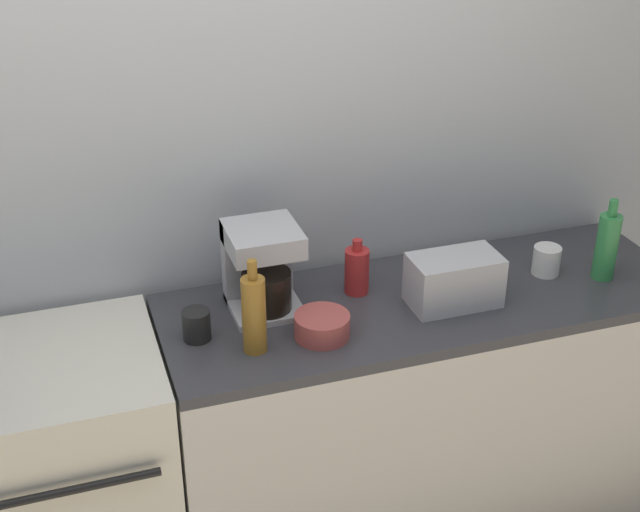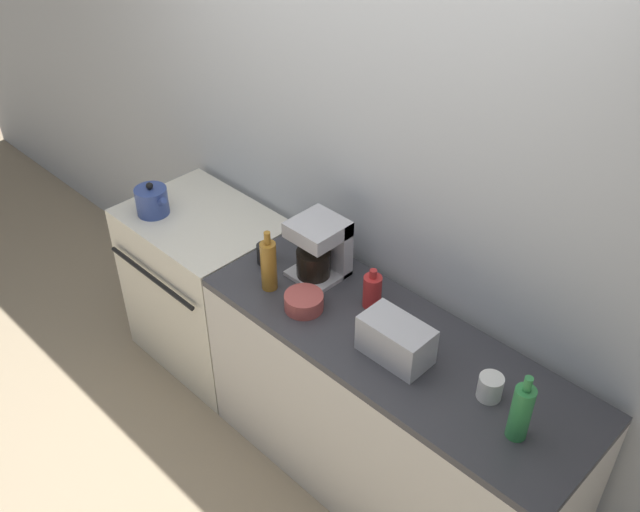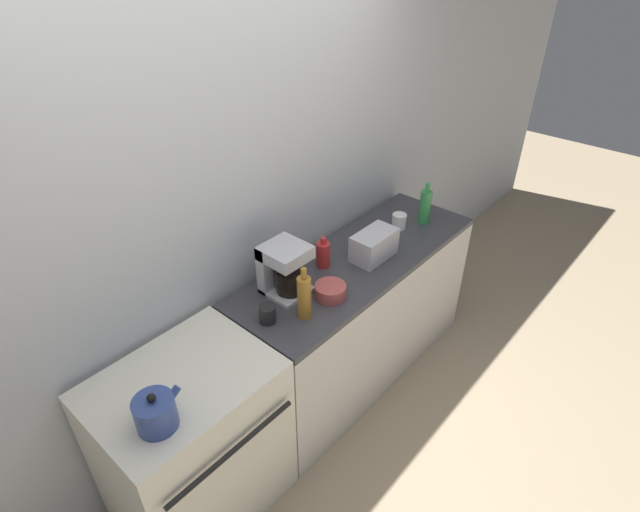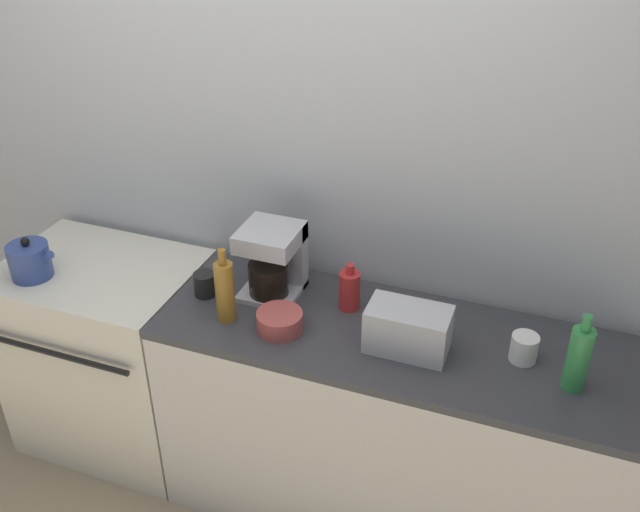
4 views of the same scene
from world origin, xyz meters
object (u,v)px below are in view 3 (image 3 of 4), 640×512
(bowl, at_px, (330,291))
(kettle, at_px, (156,413))
(stove, at_px, (194,442))
(bottle_red, at_px, (323,254))
(cup_white, at_px, (399,221))
(cup_black, at_px, (267,314))
(toaster, at_px, (374,245))
(bottle_green, at_px, (425,206))
(bottle_amber, at_px, (304,297))
(coffee_maker, at_px, (283,267))

(bowl, bearing_deg, kettle, -178.87)
(stove, xyz_separation_m, kettle, (-0.20, -0.14, 0.52))
(bottle_red, distance_m, bowl, 0.29)
(cup_white, bearing_deg, cup_black, -178.64)
(cup_white, xyz_separation_m, bowl, (-0.84, -0.13, -0.01))
(toaster, relative_size, bottle_green, 1.00)
(kettle, height_order, bottle_amber, bottle_amber)
(toaster, relative_size, cup_black, 3.01)
(kettle, xyz_separation_m, bowl, (1.06, 0.02, -0.04))
(bowl, bearing_deg, cup_white, 8.97)
(bottle_amber, relative_size, cup_black, 3.13)
(bottle_amber, height_order, cup_black, bottle_amber)
(toaster, xyz_separation_m, bowl, (-0.45, -0.05, -0.05))
(stove, distance_m, bowl, 1.00)
(stove, bearing_deg, toaster, -2.74)
(toaster, bearing_deg, bowl, -173.35)
(bottle_red, relative_size, cup_black, 2.00)
(bottle_amber, xyz_separation_m, bottle_red, (0.40, 0.22, -0.04))
(kettle, bearing_deg, cup_white, 4.60)
(stove, distance_m, bottle_green, 1.95)
(cup_white, bearing_deg, coffee_maker, 174.45)
(kettle, height_order, coffee_maker, coffee_maker)
(coffee_maker, xyz_separation_m, bottle_amber, (-0.09, -0.23, -0.02))
(cup_black, relative_size, bowl, 0.56)
(bowl, bearing_deg, cup_black, 163.74)
(kettle, bearing_deg, bottle_amber, 0.92)
(kettle, distance_m, bottle_red, 1.28)
(bottle_amber, height_order, cup_white, bottle_amber)
(bowl, bearing_deg, stove, 172.39)
(stove, height_order, toaster, toaster)
(stove, relative_size, bottle_green, 3.24)
(cup_white, bearing_deg, kettle, -175.40)
(bottle_amber, distance_m, bottle_red, 0.46)
(kettle, distance_m, coffee_maker, 0.98)
(stove, relative_size, bowl, 5.46)
(stove, xyz_separation_m, bottle_green, (1.87, -0.07, 0.56))
(toaster, height_order, cup_black, toaster)
(stove, relative_size, bottle_red, 4.85)
(toaster, distance_m, bottle_amber, 0.66)
(kettle, distance_m, cup_black, 0.72)
(coffee_maker, relative_size, bottle_amber, 0.96)
(coffee_maker, bearing_deg, bowl, -61.89)
(stove, distance_m, cup_white, 1.77)
(bottle_amber, xyz_separation_m, bowl, (0.21, 0.01, -0.09))
(bottle_red, relative_size, bowl, 1.13)
(stove, relative_size, coffee_maker, 3.24)
(bottle_green, xyz_separation_m, cup_black, (-1.36, 0.05, -0.07))
(kettle, xyz_separation_m, cup_black, (0.71, 0.12, -0.03))
(bottle_green, relative_size, cup_black, 3.00)
(coffee_maker, bearing_deg, cup_black, -152.78)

